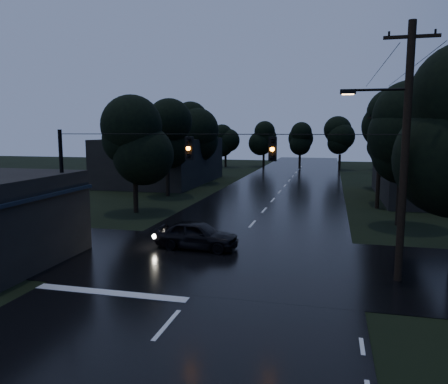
% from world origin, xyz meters
% --- Properties ---
extents(main_road, '(12.00, 120.00, 0.02)m').
position_xyz_m(main_road, '(0.00, 30.00, 0.00)').
color(main_road, black).
rests_on(main_road, ground).
extents(cross_street, '(60.00, 9.00, 0.02)m').
position_xyz_m(cross_street, '(0.00, 12.00, 0.00)').
color(cross_street, black).
rests_on(cross_street, ground).
extents(building_far_right, '(10.00, 14.00, 4.40)m').
position_xyz_m(building_far_right, '(14.00, 34.00, 2.20)').
color(building_far_right, black).
rests_on(building_far_right, ground).
extents(building_far_left, '(10.00, 16.00, 5.00)m').
position_xyz_m(building_far_left, '(-14.00, 40.00, 2.50)').
color(building_far_left, black).
rests_on(building_far_left, ground).
extents(utility_pole_main, '(3.50, 0.30, 10.00)m').
position_xyz_m(utility_pole_main, '(7.41, 11.00, 5.26)').
color(utility_pole_main, black).
rests_on(utility_pole_main, ground).
extents(utility_pole_far, '(2.00, 0.30, 7.50)m').
position_xyz_m(utility_pole_far, '(8.30, 28.00, 3.88)').
color(utility_pole_far, black).
rests_on(utility_pole_far, ground).
extents(anchor_pole_left, '(0.18, 0.18, 6.00)m').
position_xyz_m(anchor_pole_left, '(-7.50, 11.00, 3.00)').
color(anchor_pole_left, black).
rests_on(anchor_pole_left, ground).
extents(span_signals, '(15.00, 0.37, 1.12)m').
position_xyz_m(span_signals, '(0.56, 10.99, 5.24)').
color(span_signals, black).
rests_on(span_signals, ground).
extents(tree_left_a, '(3.92, 3.92, 8.26)m').
position_xyz_m(tree_left_a, '(-9.00, 22.00, 5.24)').
color(tree_left_a, black).
rests_on(tree_left_a, ground).
extents(tree_left_b, '(4.20, 4.20, 8.85)m').
position_xyz_m(tree_left_b, '(-9.60, 30.00, 5.62)').
color(tree_left_b, black).
rests_on(tree_left_b, ground).
extents(tree_left_c, '(4.48, 4.48, 9.44)m').
position_xyz_m(tree_left_c, '(-10.20, 40.00, 5.99)').
color(tree_left_c, black).
rests_on(tree_left_c, ground).
extents(tree_right_a, '(4.20, 4.20, 8.85)m').
position_xyz_m(tree_right_a, '(9.00, 22.00, 5.62)').
color(tree_right_a, black).
rests_on(tree_right_a, ground).
extents(tree_right_b, '(4.48, 4.48, 9.44)m').
position_xyz_m(tree_right_b, '(9.60, 30.00, 5.99)').
color(tree_right_b, black).
rests_on(tree_right_b, ground).
extents(tree_right_c, '(4.76, 4.76, 10.03)m').
position_xyz_m(tree_right_c, '(10.20, 40.00, 6.37)').
color(tree_right_c, black).
rests_on(tree_right_c, ground).
extents(car, '(4.32, 1.95, 1.44)m').
position_xyz_m(car, '(-1.72, 13.65, 0.72)').
color(car, black).
rests_on(car, ground).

